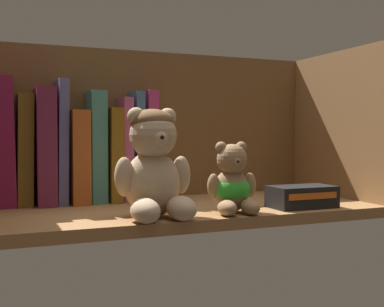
# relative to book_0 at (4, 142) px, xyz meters

# --- Properties ---
(shelf_board) EXTENTS (0.70, 0.31, 0.02)m
(shelf_board) POSITION_rel_book_0_xyz_m (0.32, -0.13, -0.13)
(shelf_board) COLOR olive
(shelf_board) RESTS_ON ground
(shelf_back_panel) EXTENTS (0.72, 0.01, 0.33)m
(shelf_back_panel) POSITION_rel_book_0_xyz_m (0.32, 0.03, 0.03)
(shelf_back_panel) COLOR brown
(shelf_back_panel) RESTS_ON ground
(shelf_side_panel_right) EXTENTS (0.02, 0.34, 0.33)m
(shelf_side_panel_right) POSITION_rel_book_0_xyz_m (0.67, -0.13, 0.03)
(shelf_side_panel_right) COLOR olive
(shelf_side_panel_right) RESTS_ON ground
(book_0) EXTENTS (0.04, 0.10, 0.24)m
(book_0) POSITION_rel_book_0_xyz_m (0.00, 0.00, 0.00)
(book_0) COLOR maroon
(book_0) RESTS_ON shelf_board
(book_1) EXTENTS (0.03, 0.10, 0.21)m
(book_1) POSITION_rel_book_0_xyz_m (0.04, 0.00, -0.02)
(book_1) COLOR brown
(book_1) RESTS_ON shelf_board
(book_2) EXTENTS (0.04, 0.13, 0.22)m
(book_2) POSITION_rel_book_0_xyz_m (0.07, 0.00, -0.01)
(book_2) COLOR #621E3F
(book_2) RESTS_ON shelf_board
(book_3) EXTENTS (0.02, 0.11, 0.24)m
(book_3) POSITION_rel_book_0_xyz_m (0.10, 0.00, -0.00)
(book_3) COLOR #56598F
(book_3) RESTS_ON shelf_board
(book_4) EXTENTS (0.03, 0.14, 0.18)m
(book_4) POSITION_rel_book_0_xyz_m (0.14, 0.00, -0.03)
(book_4) COLOR #98491C
(book_4) RESTS_ON shelf_board
(book_5) EXTENTS (0.03, 0.10, 0.22)m
(book_5) POSITION_rel_book_0_xyz_m (0.17, 0.00, -0.01)
(book_5) COLOR #3E7B74
(book_5) RESTS_ON shelf_board
(book_6) EXTENTS (0.03, 0.12, 0.19)m
(book_6) POSITION_rel_book_0_xyz_m (0.20, 0.00, -0.03)
(book_6) COLOR brown
(book_6) RESTS_ON shelf_board
(book_7) EXTENTS (0.02, 0.09, 0.21)m
(book_7) POSITION_rel_book_0_xyz_m (0.23, 0.00, -0.02)
(book_7) COLOR #B84B7F
(book_7) RESTS_ON shelf_board
(book_8) EXTENTS (0.02, 0.10, 0.22)m
(book_8) POSITION_rel_book_0_xyz_m (0.25, 0.00, -0.01)
(book_8) COLOR #3C6488
(book_8) RESTS_ON shelf_board
(book_9) EXTENTS (0.03, 0.10, 0.23)m
(book_9) POSITION_rel_book_0_xyz_m (0.28, 0.00, -0.01)
(book_9) COLOR #AB326C
(book_9) RESTS_ON shelf_board
(teddy_bear_larger) EXTENTS (0.13, 0.13, 0.18)m
(teddy_bear_larger) POSITION_rel_book_0_xyz_m (0.22, -0.24, -0.04)
(teddy_bear_larger) COLOR tan
(teddy_bear_larger) RESTS_ON shelf_board
(teddy_bear_smaller) EXTENTS (0.09, 0.10, 0.12)m
(teddy_bear_smaller) POSITION_rel_book_0_xyz_m (0.36, -0.24, -0.07)
(teddy_bear_smaller) COLOR #93704C
(teddy_bear_smaller) RESTS_ON shelf_board
(small_product_box) EXTENTS (0.12, 0.07, 0.04)m
(small_product_box) POSITION_rel_book_0_xyz_m (0.51, -0.23, -0.10)
(small_product_box) COLOR black
(small_product_box) RESTS_ON shelf_board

